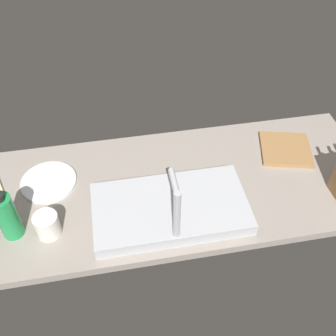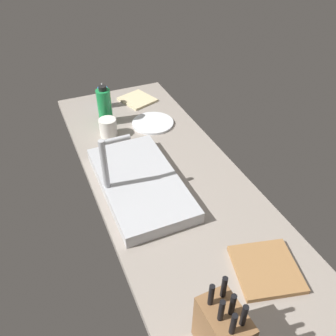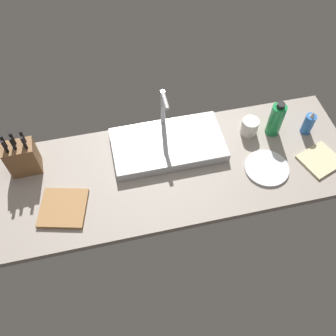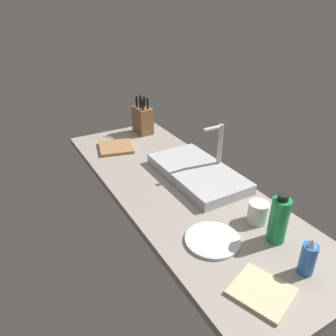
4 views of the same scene
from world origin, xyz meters
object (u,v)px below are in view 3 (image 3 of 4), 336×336
water_bottle (276,119)px  knife_block (22,157)px  coffee_mug (250,127)px  cutting_board (63,208)px  dinner_plate (267,168)px  soap_bottle (308,123)px  dish_towel (320,160)px  sink_basin (168,145)px  faucet (164,110)px

water_bottle → knife_block: bearing=178.3°
water_bottle → coffee_mug: size_ratio=2.30×
cutting_board → dinner_plate: bearing=0.4°
soap_bottle → coffee_mug: 29.73cm
water_bottle → dish_towel: bearing=-54.4°
coffee_mug → dish_towel: bearing=-41.3°
sink_basin → dish_towel: size_ratio=3.10×
soap_bottle → coffee_mug: (-29.10, 5.80, -1.80)cm
dinner_plate → faucet: bearing=141.2°
knife_block → dish_towel: (140.19, -26.54, -8.60)cm
knife_block → dish_towel: size_ratio=1.38×
water_bottle → dinner_plate: water_bottle is taller
faucet → dish_towel: faucet is taller
cutting_board → knife_block: bearing=120.6°
water_bottle → dinner_plate: 25.79cm
cutting_board → water_bottle: 111.11cm
faucet → knife_block: 70.39cm
soap_bottle → coffee_mug: size_ratio=1.61×
dish_towel → sink_basin: bearing=161.3°
cutting_board → dinner_plate: (97.39, 0.69, -0.30)cm
knife_block → cutting_board: 31.31cm
dinner_plate → dish_towel: bearing=-2.6°
faucet → dinner_plate: size_ratio=1.24×
soap_bottle → dinner_plate: (-28.13, -17.89, -5.63)cm
water_bottle → sink_basin: bearing=178.6°
soap_bottle → dinner_plate: size_ratio=0.67×
faucet → dish_towel: 80.71cm
dish_towel → coffee_mug: 37.97cm
faucet → coffee_mug: (42.34, -11.14, -10.77)cm
knife_block → dish_towel: knife_block is taller
knife_block → dinner_plate: 115.90cm
faucet → cutting_board: (-54.09, -35.52, -14.30)cm
dinner_plate → sink_basin: bearing=152.5°
water_bottle → dinner_plate: (-11.14, -21.50, -8.87)cm
faucet → dinner_plate: 57.46cm
soap_bottle → coffee_mug: soap_bottle is taller
coffee_mug → faucet: bearing=165.3°
dish_towel → soap_bottle: bearing=87.8°
knife_block → dinner_plate: bearing=-14.8°
knife_block → water_bottle: (123.93, -3.79, 0.27)cm
water_bottle → coffee_mug: water_bottle is taller
dinner_plate → coffee_mug: (-0.97, 23.69, 3.83)cm
cutting_board → dish_towel: cutting_board is taller
faucet → sink_basin: bearing=-92.5°
knife_block → water_bottle: knife_block is taller
faucet → coffee_mug: size_ratio=2.99×
cutting_board → soap_bottle: (125.53, 18.58, 5.33)cm
sink_basin → faucet: size_ratio=2.09×
dish_towel → dinner_plate: bearing=177.4°
sink_basin → soap_bottle: soap_bottle is taller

